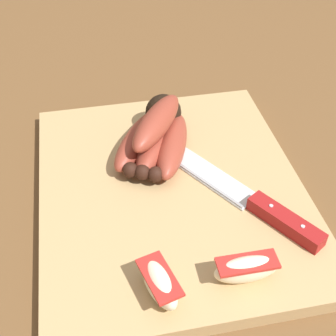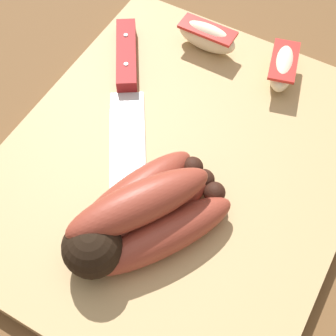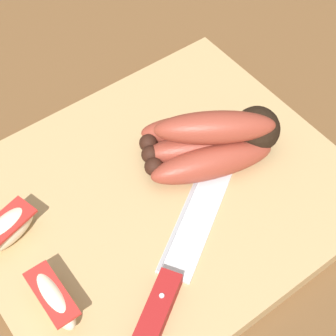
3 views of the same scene
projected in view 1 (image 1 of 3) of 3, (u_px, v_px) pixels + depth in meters
ground_plane at (185, 206)px, 0.62m from camera, size 6.00×6.00×0.00m
cutting_board at (171, 192)px, 0.63m from camera, size 0.40×0.34×0.02m
banana_bunch at (157, 134)px, 0.66m from camera, size 0.16×0.14×0.07m
chefs_knife at (253, 202)px, 0.59m from camera, size 0.25×0.17×0.02m
apple_wedge_near at (160, 283)px, 0.49m from camera, size 0.07×0.04×0.03m
apple_wedge_middle at (247, 269)px, 0.50m from camera, size 0.03×0.07×0.03m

